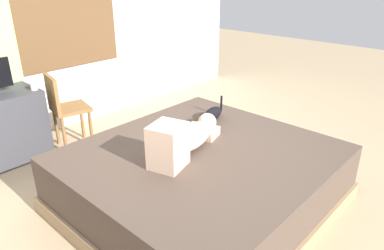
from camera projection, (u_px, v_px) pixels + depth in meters
The scene contains 7 objects.
ground_plane at pixel (209, 203), 3.14m from camera, with size 16.00×16.00×0.00m, color tan.
back_wall_with_window at pixel (45, 11), 4.13m from camera, with size 6.40×0.14×2.90m.
bed at pixel (201, 179), 3.03m from camera, with size 2.08×1.94×0.52m.
person_lying at pixel (185, 138), 2.91m from camera, with size 0.93×0.48×0.34m.
cat at pixel (212, 114), 3.51m from camera, with size 0.36×0.14×0.21m.
cup at pixel (34, 86), 3.70m from camera, with size 0.07×0.07×0.09m, color white.
chair_by_desk at pixel (64, 106), 3.94m from camera, with size 0.45×0.45×0.86m.
Camera 1 is at (-2.01, -1.65, 1.90)m, focal length 33.27 mm.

